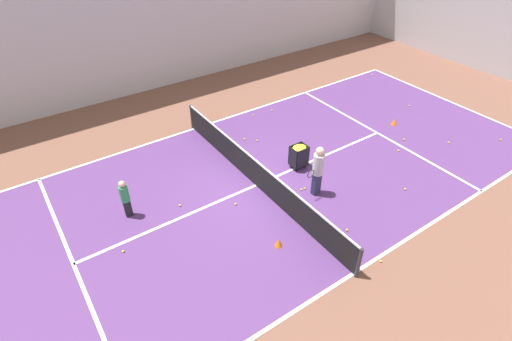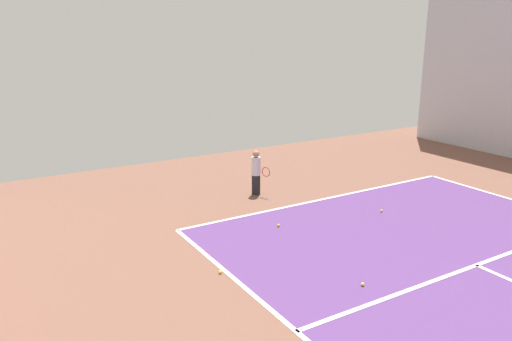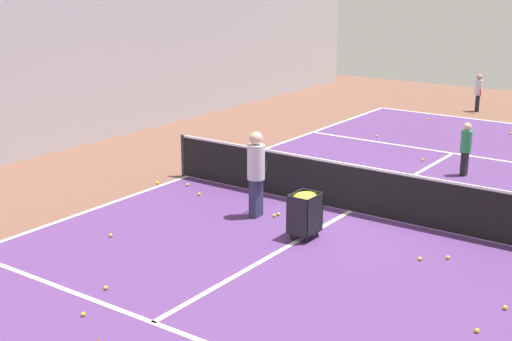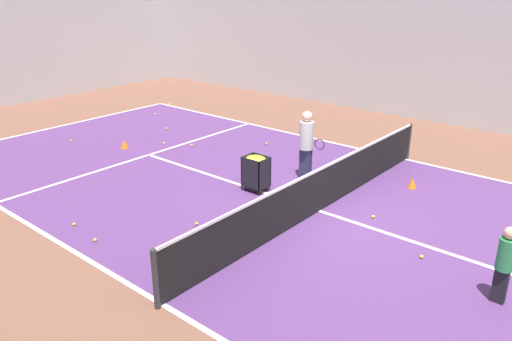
{
  "view_description": "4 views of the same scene",
  "coord_description": "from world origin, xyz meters",
  "px_view_note": "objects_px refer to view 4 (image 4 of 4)",
  "views": [
    {
      "loc": [
        8.63,
        -5.94,
        8.44
      ],
      "look_at": [
        0.0,
        0.0,
        0.62
      ],
      "focal_mm": 28.0,
      "sensor_mm": 36.0,
      "label": 1
    },
    {
      "loc": [
        8.63,
        -0.38,
        4.58
      ],
      "look_at": [
        1.47,
        -12.23,
        0.73
      ],
      "focal_mm": 35.0,
      "sensor_mm": 36.0,
      "label": 2
    },
    {
      "loc": [
        -6.59,
        12.67,
        4.94
      ],
      "look_at": [
        1.44,
        1.38,
        0.98
      ],
      "focal_mm": 50.0,
      "sensor_mm": 36.0,
      "label": 3
    },
    {
      "loc": [
        -8.63,
        -5.4,
        4.8
      ],
      "look_at": [
        -0.01,
        1.83,
        0.52
      ],
      "focal_mm": 35.0,
      "sensor_mm": 36.0,
      "label": 4
    }
  ],
  "objects_px": {
    "tennis_net": "(320,189)",
    "child_midcourt": "(505,260)",
    "training_cone_0": "(412,183)",
    "training_cone_1": "(124,144)",
    "coach_at_net": "(306,141)",
    "ball_cart": "(256,167)"
  },
  "relations": [
    {
      "from": "tennis_net",
      "to": "child_midcourt",
      "type": "bearing_deg",
      "value": -103.86
    },
    {
      "from": "training_cone_0",
      "to": "training_cone_1",
      "type": "relative_size",
      "value": 0.97
    },
    {
      "from": "tennis_net",
      "to": "coach_at_net",
      "type": "relative_size",
      "value": 5.2
    },
    {
      "from": "training_cone_0",
      "to": "child_midcourt",
      "type": "bearing_deg",
      "value": -140.11
    },
    {
      "from": "tennis_net",
      "to": "training_cone_1",
      "type": "bearing_deg",
      "value": 90.54
    },
    {
      "from": "child_midcourt",
      "to": "training_cone_0",
      "type": "height_order",
      "value": "child_midcourt"
    },
    {
      "from": "coach_at_net",
      "to": "child_midcourt",
      "type": "relative_size",
      "value": 1.35
    },
    {
      "from": "coach_at_net",
      "to": "child_midcourt",
      "type": "height_order",
      "value": "coach_at_net"
    },
    {
      "from": "child_midcourt",
      "to": "training_cone_0",
      "type": "distance_m",
      "value": 4.74
    },
    {
      "from": "tennis_net",
      "to": "training_cone_0",
      "type": "relative_size",
      "value": 35.74
    },
    {
      "from": "coach_at_net",
      "to": "training_cone_1",
      "type": "relative_size",
      "value": 6.66
    },
    {
      "from": "training_cone_0",
      "to": "training_cone_1",
      "type": "distance_m",
      "value": 8.52
    },
    {
      "from": "ball_cart",
      "to": "training_cone_1",
      "type": "height_order",
      "value": "ball_cart"
    },
    {
      "from": "tennis_net",
      "to": "training_cone_1",
      "type": "relative_size",
      "value": 34.64
    },
    {
      "from": "tennis_net",
      "to": "training_cone_0",
      "type": "xyz_separation_m",
      "value": [
        2.61,
        -1.02,
        -0.4
      ]
    },
    {
      "from": "tennis_net",
      "to": "coach_at_net",
      "type": "height_order",
      "value": "coach_at_net"
    },
    {
      "from": "ball_cart",
      "to": "training_cone_1",
      "type": "bearing_deg",
      "value": 90.62
    },
    {
      "from": "child_midcourt",
      "to": "tennis_net",
      "type": "bearing_deg",
      "value": -12.9
    },
    {
      "from": "ball_cart",
      "to": "tennis_net",
      "type": "bearing_deg",
      "value": -89.68
    },
    {
      "from": "tennis_net",
      "to": "child_midcourt",
      "type": "xyz_separation_m",
      "value": [
        -1.0,
        -4.04,
        0.22
      ]
    },
    {
      "from": "child_midcourt",
      "to": "ball_cart",
      "type": "xyz_separation_m",
      "value": [
        0.99,
        5.87,
        -0.14
      ]
    },
    {
      "from": "child_midcourt",
      "to": "training_cone_1",
      "type": "bearing_deg",
      "value": -3.83
    }
  ]
}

